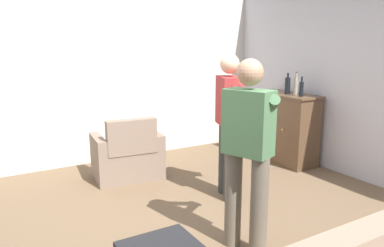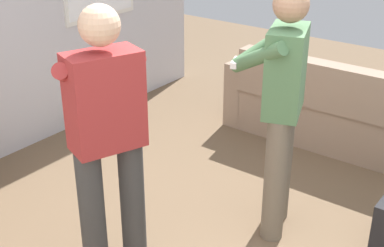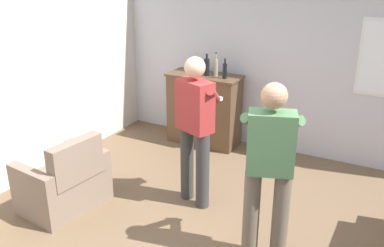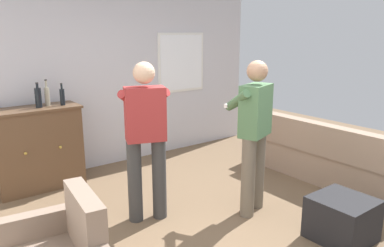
{
  "view_description": "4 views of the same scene",
  "coord_description": "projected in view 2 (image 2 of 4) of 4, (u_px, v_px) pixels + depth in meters",
  "views": [
    {
      "loc": [
        2.88,
        -1.76,
        1.81
      ],
      "look_at": [
        -0.4,
        0.19,
        0.97
      ],
      "focal_mm": 35.0,
      "sensor_mm": 36.0,
      "label": 1
    },
    {
      "loc": [
        -2.35,
        -1.23,
        2.26
      ],
      "look_at": [
        -0.35,
        0.27,
        1.1
      ],
      "focal_mm": 50.0,
      "sensor_mm": 36.0,
      "label": 2
    },
    {
      "loc": [
        1.5,
        -3.02,
        2.6
      ],
      "look_at": [
        -0.32,
        0.34,
        1.13
      ],
      "focal_mm": 40.0,
      "sensor_mm": 36.0,
      "label": 3
    },
    {
      "loc": [
        -2.35,
        -2.49,
        1.96
      ],
      "look_at": [
        -0.17,
        0.39,
        1.08
      ],
      "focal_mm": 35.0,
      "sensor_mm": 36.0,
      "label": 4
    }
  ],
  "objects": [
    {
      "name": "person_standing_right",
      "position": [
        282.0,
        103.0,
        3.41
      ],
      "size": [
        0.52,
        0.52,
        1.68
      ],
      "color": "#6B6051",
      "rests_on": "ground"
    },
    {
      "name": "person_standing_left",
      "position": [
        107.0,
        136.0,
        2.98
      ],
      "size": [
        0.52,
        0.52,
        1.68
      ],
      "color": "#383838",
      "rests_on": "ground"
    },
    {
      "name": "couch",
      "position": [
        356.0,
        118.0,
        4.69
      ],
      "size": [
        0.57,
        2.49,
        0.82
      ],
      "color": "gray",
      "rests_on": "ground"
    }
  ]
}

